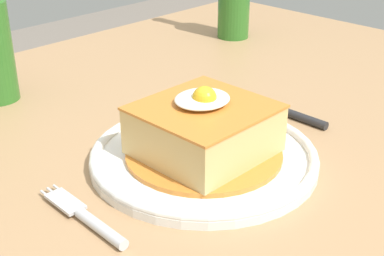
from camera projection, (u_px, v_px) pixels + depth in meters
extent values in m
cube|color=#A87F56|center=(176.00, 155.00, 0.73)|extent=(1.35, 0.96, 0.04)
cylinder|color=#A87F56|center=(231.00, 149.00, 1.53)|extent=(0.07, 0.07, 0.70)
cylinder|color=white|center=(204.00, 159.00, 0.67)|extent=(0.28, 0.28, 0.01)
torus|color=white|center=(204.00, 154.00, 0.67)|extent=(0.28, 0.28, 0.01)
cylinder|color=orange|center=(204.00, 153.00, 0.67)|extent=(0.19, 0.19, 0.01)
cube|color=#DBB770|center=(204.00, 130.00, 0.65)|extent=(0.14, 0.14, 0.06)
cube|color=orange|center=(204.00, 107.00, 0.64)|extent=(0.15, 0.14, 0.00)
ellipsoid|color=white|center=(202.00, 99.00, 0.64)|extent=(0.07, 0.06, 0.01)
sphere|color=yellow|center=(204.00, 98.00, 0.64)|extent=(0.03, 0.03, 0.03)
cylinder|color=silver|center=(101.00, 228.00, 0.54)|extent=(0.01, 0.08, 0.01)
cube|color=silver|center=(65.00, 202.00, 0.59)|extent=(0.02, 0.05, 0.00)
cylinder|color=silver|center=(59.00, 190.00, 0.61)|extent=(0.00, 0.03, 0.00)
cylinder|color=silver|center=(53.00, 192.00, 0.60)|extent=(0.00, 0.03, 0.00)
cylinder|color=silver|center=(46.00, 195.00, 0.60)|extent=(0.00, 0.03, 0.00)
cylinder|color=#262628|center=(303.00, 118.00, 0.77)|extent=(0.01, 0.08, 0.01)
cube|color=silver|center=(257.00, 102.00, 0.83)|extent=(0.02, 0.09, 0.00)
cylinder|color=#2D6B23|center=(234.00, 1.00, 1.11)|extent=(0.06, 0.06, 0.15)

